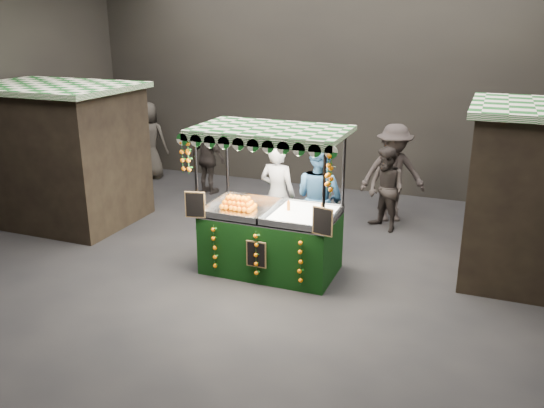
% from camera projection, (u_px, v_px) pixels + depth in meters
% --- Properties ---
extents(ground, '(12.00, 12.00, 0.00)m').
position_uv_depth(ground, '(250.00, 274.00, 8.72)').
color(ground, black).
rests_on(ground, ground).
extents(market_hall, '(12.10, 10.10, 5.05)m').
position_uv_depth(market_hall, '(247.00, 47.00, 7.66)').
color(market_hall, black).
rests_on(market_hall, ground).
extents(neighbour_stall_left, '(3.00, 2.20, 2.60)m').
position_uv_depth(neighbour_stall_left, '(58.00, 153.00, 10.72)').
color(neighbour_stall_left, black).
rests_on(neighbour_stall_left, ground).
extents(juice_stall, '(2.32, 1.36, 2.25)m').
position_uv_depth(juice_stall, '(271.00, 229.00, 8.59)').
color(juice_stall, black).
rests_on(juice_stall, ground).
extents(vendor_grey, '(0.68, 0.48, 1.76)m').
position_uv_depth(vendor_grey, '(278.00, 194.00, 9.66)').
color(vendor_grey, gray).
rests_on(vendor_grey, ground).
extents(vendor_blue, '(1.10, 1.01, 1.84)m').
position_uv_depth(vendor_blue, '(319.00, 198.00, 9.35)').
color(vendor_blue, navy).
rests_on(vendor_blue, ground).
extents(shopper_0, '(0.76, 0.55, 1.93)m').
position_uv_depth(shopper_0, '(121.00, 163.00, 11.40)').
color(shopper_0, '#2B2523').
rests_on(shopper_0, ground).
extents(shopper_1, '(0.96, 0.92, 1.56)m').
position_uv_depth(shopper_1, '(386.00, 189.00, 10.30)').
color(shopper_1, black).
rests_on(shopper_1, ground).
extents(shopper_2, '(1.00, 0.63, 1.58)m').
position_uv_depth(shopper_2, '(208.00, 159.00, 12.51)').
color(shopper_2, black).
rests_on(shopper_2, ground).
extents(shopper_3, '(1.38, 1.08, 1.88)m').
position_uv_depth(shopper_3, '(393.00, 173.00, 10.75)').
color(shopper_3, '#2E2726').
rests_on(shopper_3, ground).
extents(shopper_4, '(0.99, 0.74, 1.86)m').
position_uv_depth(shopper_4, '(149.00, 141.00, 13.69)').
color(shopper_4, '#2C2823').
rests_on(shopper_4, ground).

